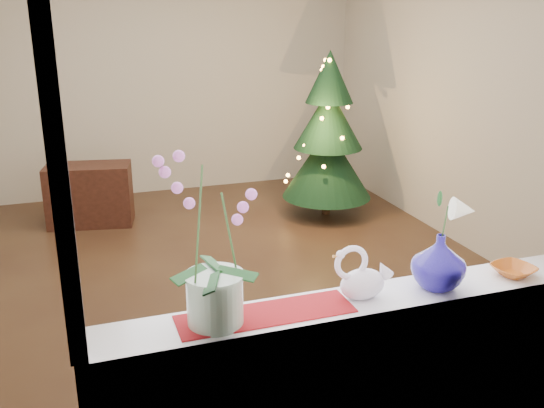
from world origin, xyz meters
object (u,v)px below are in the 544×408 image
Objects in this scene: orchid_pot at (213,241)px; amber_dish at (513,271)px; swan at (363,273)px; blue_vase at (439,258)px; xmas_tree at (328,135)px; side_table at (90,195)px; paperweight at (451,281)px.

orchid_pot is 1.40m from amber_dish.
blue_vase is at bearing -20.41° from swan.
xmas_tree is at bearing 73.27° from blue_vase.
blue_vase is 0.34× the size of side_table.
swan is at bearing -111.91° from xmas_tree.
blue_vase is at bearing -0.32° from orchid_pot.
blue_vase is (0.35, -0.02, 0.03)m from swan.
orchid_pot is 2.45× the size of blue_vase.
blue_vase is 3.64m from xmas_tree.
xmas_tree reaches higher than blue_vase.
side_table is (-0.93, 3.94, -0.73)m from swan.
swan is 0.16× the size of xmas_tree.
side_table is at bearing 112.88° from amber_dish.
blue_vase is at bearing 155.33° from paperweight.
xmas_tree is at bearing 50.73° from swan.
paperweight is at bearing -176.72° from amber_dish.
side_table is (-0.31, 3.95, -0.96)m from orchid_pot.
xmas_tree is (0.65, 3.49, -0.11)m from amber_dish.
xmas_tree is at bearing 74.15° from paperweight.
blue_vase is 0.12m from paperweight.
blue_vase reaches higher than swan.
swan is 0.35m from blue_vase.
orchid_pot is 2.56× the size of swan.
xmas_tree is at bearing -0.55° from side_table.
orchid_pot is 0.99m from blue_vase.
blue_vase is at bearing 179.42° from amber_dish.
orchid_pot is 0.84× the size of side_table.
orchid_pot is 0.40× the size of xmas_tree.
swan is at bearing -65.64° from side_table.
side_table is at bearing 108.47° from paperweight.
xmas_tree reaches higher than orchid_pot.
amber_dish is at bearing -100.61° from xmas_tree.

